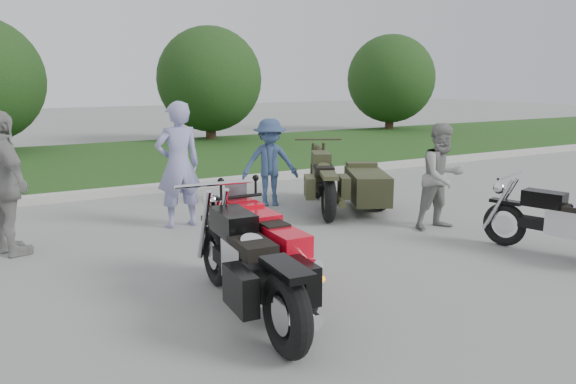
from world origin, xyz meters
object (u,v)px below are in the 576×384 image
sportbike_red (267,249)px  cruiser_left (251,270)px  cruiser_right (572,227)px  person_stripe (178,165)px  person_grey (442,177)px  person_denim (270,163)px  person_back (6,184)px  cruiser_sidecar (349,185)px

sportbike_red → cruiser_left: (-0.36, -0.36, -0.05)m
cruiser_right → person_stripe: bearing=116.5°
person_grey → person_denim: 3.09m
person_grey → person_back: size_ratio=0.86×
person_stripe → person_grey: size_ratio=1.20×
sportbike_red → person_grey: 3.82m
cruiser_sidecar → person_grey: bearing=-45.3°
cruiser_sidecar → person_denim: bearing=161.1°
cruiser_sidecar → person_back: 5.32m
cruiser_right → cruiser_sidecar: bearing=87.2°
person_denim → cruiser_sidecar: bearing=-26.0°
cruiser_sidecar → cruiser_left: bearing=-110.2°
person_grey → cruiser_sidecar: bearing=111.3°
cruiser_right → cruiser_sidecar: cruiser_sidecar is taller
cruiser_right → cruiser_left: bearing=158.2°
cruiser_left → cruiser_right: 4.37m
cruiser_sidecar → person_back: size_ratio=1.25×
cruiser_right → person_back: bearing=132.0°
cruiser_left → person_stripe: (0.52, 3.65, 0.47)m
person_stripe → person_back: bearing=6.6°
person_grey → person_back: bearing=166.3°
person_denim → person_back: bearing=-148.7°
cruiser_sidecar → person_back: bearing=-154.8°
person_stripe → person_denim: (1.89, 0.60, -0.19)m
sportbike_red → person_denim: person_denim is taller
cruiser_sidecar → person_stripe: 2.98m
cruiser_left → cruiser_sidecar: bearing=46.9°
sportbike_red → cruiser_sidecar: (3.07, 2.87, -0.10)m
sportbike_red → person_stripe: size_ratio=1.02×
sportbike_red → cruiser_right: bearing=-9.0°
person_grey → person_back: (-5.84, 1.77, 0.13)m
cruiser_sidecar → person_back: (-5.30, 0.12, 0.49)m
cruiser_right → person_stripe: person_stripe is taller
person_back → person_stripe: bearing=-103.4°
sportbike_red → person_back: person_back is taller
person_back → person_denim: bearing=-98.7°
cruiser_right → person_stripe: size_ratio=1.09×
sportbike_red → cruiser_left: size_ratio=0.77×
cruiser_sidecar → person_grey: person_grey is taller
person_grey → person_stripe: bearing=152.2°
sportbike_red → person_stripe: person_stripe is taller
person_denim → sportbike_red: bearing=-98.4°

